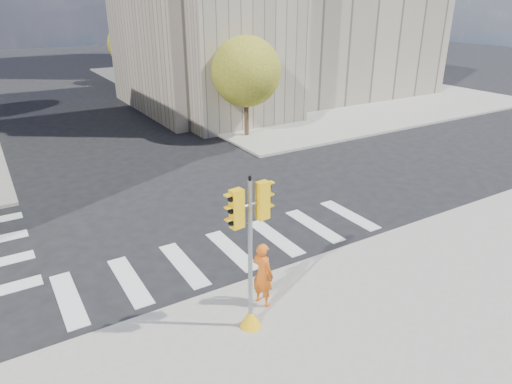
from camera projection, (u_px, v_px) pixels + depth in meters
ground at (209, 227)px, 17.45m from camera, size 160.00×160.00×0.00m
sidewalk_far_right at (273, 83)px, 47.46m from camera, size 28.00×40.00×0.15m
civic_building at (275, 10)px, 37.14m from camera, size 26.00×16.00×19.39m
tree_re_near at (246, 72)px, 27.34m from camera, size 4.20×4.20×6.16m
tree_re_mid at (171, 49)px, 36.66m from camera, size 4.60×4.60×6.66m
tree_re_far at (127, 44)px, 46.29m from camera, size 4.00×4.00×5.88m
lamp_near at (223, 56)px, 30.52m from camera, size 0.35×0.18×8.11m
lamp_far at (152, 41)px, 41.54m from camera, size 0.35×0.18×8.11m
traffic_signal at (250, 268)px, 11.26m from camera, size 1.08×0.56×4.20m
photographer at (263, 274)px, 12.48m from camera, size 0.63×0.79×1.89m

